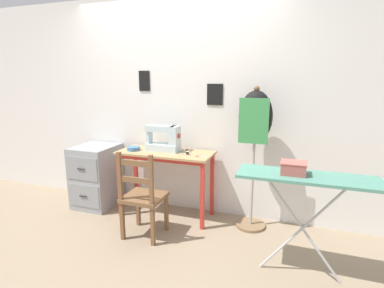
{
  "coord_description": "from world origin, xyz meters",
  "views": [
    {
      "loc": [
        1.4,
        -2.81,
        1.61
      ],
      "look_at": [
        0.33,
        0.21,
        0.9
      ],
      "focal_mm": 28.0,
      "sensor_mm": 36.0,
      "label": 1
    }
  ],
  "objects_px": {
    "sewing_machine": "(165,139)",
    "dress_form": "(255,125)",
    "scissors": "(200,156)",
    "wooden_chair": "(143,197)",
    "thread_spool_near_machine": "(181,151)",
    "thread_spool_far_edge": "(187,153)",
    "storage_box": "(293,168)",
    "filing_cabinet": "(97,176)",
    "thread_spool_mid_table": "(187,151)",
    "ironing_board": "(306,182)",
    "fabric_bowl": "(134,148)"
  },
  "relations": [
    {
      "from": "sewing_machine",
      "to": "dress_form",
      "type": "distance_m",
      "value": 1.04
    },
    {
      "from": "scissors",
      "to": "wooden_chair",
      "type": "distance_m",
      "value": 0.74
    },
    {
      "from": "sewing_machine",
      "to": "thread_spool_near_machine",
      "type": "distance_m",
      "value": 0.25
    },
    {
      "from": "thread_spool_near_machine",
      "to": "thread_spool_far_edge",
      "type": "height_order",
      "value": "thread_spool_far_edge"
    },
    {
      "from": "thread_spool_near_machine",
      "to": "storage_box",
      "type": "distance_m",
      "value": 1.38
    },
    {
      "from": "filing_cabinet",
      "to": "thread_spool_mid_table",
      "type": "bearing_deg",
      "value": 3.79
    },
    {
      "from": "thread_spool_near_machine",
      "to": "filing_cabinet",
      "type": "xyz_separation_m",
      "value": [
        -1.15,
        -0.02,
        -0.41
      ]
    },
    {
      "from": "thread_spool_far_edge",
      "to": "dress_form",
      "type": "distance_m",
      "value": 0.79
    },
    {
      "from": "sewing_machine",
      "to": "scissors",
      "type": "distance_m",
      "value": 0.5
    },
    {
      "from": "sewing_machine",
      "to": "wooden_chair",
      "type": "relative_size",
      "value": 0.44
    },
    {
      "from": "scissors",
      "to": "dress_form",
      "type": "height_order",
      "value": "dress_form"
    },
    {
      "from": "filing_cabinet",
      "to": "ironing_board",
      "type": "distance_m",
      "value": 2.58
    },
    {
      "from": "wooden_chair",
      "to": "dress_form",
      "type": "relative_size",
      "value": 0.6
    },
    {
      "from": "filing_cabinet",
      "to": "wooden_chair",
      "type": "bearing_deg",
      "value": -28.8
    },
    {
      "from": "scissors",
      "to": "wooden_chair",
      "type": "relative_size",
      "value": 0.15
    },
    {
      "from": "sewing_machine",
      "to": "ironing_board",
      "type": "distance_m",
      "value": 1.68
    },
    {
      "from": "scissors",
      "to": "ironing_board",
      "type": "bearing_deg",
      "value": -28.83
    },
    {
      "from": "sewing_machine",
      "to": "thread_spool_mid_table",
      "type": "bearing_deg",
      "value": 4.98
    },
    {
      "from": "scissors",
      "to": "ironing_board",
      "type": "distance_m",
      "value": 1.21
    },
    {
      "from": "sewing_machine",
      "to": "thread_spool_far_edge",
      "type": "distance_m",
      "value": 0.34
    },
    {
      "from": "wooden_chair",
      "to": "ironing_board",
      "type": "bearing_deg",
      "value": -4.92
    },
    {
      "from": "fabric_bowl",
      "to": "dress_form",
      "type": "relative_size",
      "value": 0.1
    },
    {
      "from": "wooden_chair",
      "to": "storage_box",
      "type": "bearing_deg",
      "value": -5.01
    },
    {
      "from": "thread_spool_mid_table",
      "to": "storage_box",
      "type": "height_order",
      "value": "storage_box"
    },
    {
      "from": "wooden_chair",
      "to": "dress_form",
      "type": "height_order",
      "value": "dress_form"
    },
    {
      "from": "fabric_bowl",
      "to": "dress_form",
      "type": "distance_m",
      "value": 1.42
    },
    {
      "from": "thread_spool_near_machine",
      "to": "ironing_board",
      "type": "relative_size",
      "value": 0.03
    },
    {
      "from": "dress_form",
      "to": "ironing_board",
      "type": "xyz_separation_m",
      "value": [
        0.51,
        -0.7,
        -0.32
      ]
    },
    {
      "from": "sewing_machine",
      "to": "scissors",
      "type": "relative_size",
      "value": 2.93
    },
    {
      "from": "fabric_bowl",
      "to": "thread_spool_far_edge",
      "type": "bearing_deg",
      "value": 1.57
    },
    {
      "from": "thread_spool_mid_table",
      "to": "ironing_board",
      "type": "distance_m",
      "value": 1.46
    },
    {
      "from": "thread_spool_near_machine",
      "to": "wooden_chair",
      "type": "distance_m",
      "value": 0.68
    },
    {
      "from": "filing_cabinet",
      "to": "storage_box",
      "type": "bearing_deg",
      "value": -15.22
    },
    {
      "from": "sewing_machine",
      "to": "thread_spool_near_machine",
      "type": "relative_size",
      "value": 11.19
    },
    {
      "from": "scissors",
      "to": "storage_box",
      "type": "relative_size",
      "value": 0.7
    },
    {
      "from": "sewing_machine",
      "to": "ironing_board",
      "type": "xyz_separation_m",
      "value": [
        1.53,
        -0.71,
        -0.1
      ]
    },
    {
      "from": "thread_spool_far_edge",
      "to": "wooden_chair",
      "type": "relative_size",
      "value": 0.04
    },
    {
      "from": "thread_spool_mid_table",
      "to": "fabric_bowl",
      "type": "bearing_deg",
      "value": -168.35
    },
    {
      "from": "thread_spool_mid_table",
      "to": "storage_box",
      "type": "relative_size",
      "value": 0.18
    },
    {
      "from": "thread_spool_far_edge",
      "to": "dress_form",
      "type": "height_order",
      "value": "dress_form"
    },
    {
      "from": "dress_form",
      "to": "storage_box",
      "type": "relative_size",
      "value": 7.8
    },
    {
      "from": "scissors",
      "to": "dress_form",
      "type": "distance_m",
      "value": 0.67
    },
    {
      "from": "thread_spool_far_edge",
      "to": "filing_cabinet",
      "type": "xyz_separation_m",
      "value": [
        -1.25,
        0.03,
        -0.41
      ]
    },
    {
      "from": "sewing_machine",
      "to": "dress_form",
      "type": "xyz_separation_m",
      "value": [
        1.02,
        -0.0,
        0.22
      ]
    },
    {
      "from": "thread_spool_mid_table",
      "to": "wooden_chair",
      "type": "xyz_separation_m",
      "value": [
        -0.26,
        -0.6,
        -0.37
      ]
    },
    {
      "from": "sewing_machine",
      "to": "wooden_chair",
      "type": "xyz_separation_m",
      "value": [
        0.01,
        -0.57,
        -0.49
      ]
    },
    {
      "from": "sewing_machine",
      "to": "thread_spool_near_machine",
      "type": "height_order",
      "value": "sewing_machine"
    },
    {
      "from": "storage_box",
      "to": "ironing_board",
      "type": "bearing_deg",
      "value": -3.79
    },
    {
      "from": "dress_form",
      "to": "wooden_chair",
      "type": "bearing_deg",
      "value": -150.68
    },
    {
      "from": "dress_form",
      "to": "storage_box",
      "type": "height_order",
      "value": "dress_form"
    }
  ]
}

